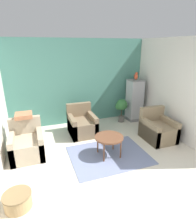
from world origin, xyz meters
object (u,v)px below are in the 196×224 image
at_px(wicker_basket, 18,200).
at_px(coffee_table, 109,138).
at_px(armchair_left, 27,145).
at_px(armchair_right, 158,130).
at_px(potted_plant, 122,107).
at_px(birdcage, 134,100).
at_px(armchair_middle, 82,125).
at_px(parrot, 136,76).

bearing_deg(wicker_basket, coffee_table, 24.55).
height_order(armchair_left, armchair_right, same).
xyz_separation_m(armchair_right, potted_plant, (-0.36, 1.52, 0.25)).
xyz_separation_m(armchair_left, birdcage, (3.56, 1.19, 0.42)).
bearing_deg(wicker_basket, armchair_middle, 53.12).
height_order(coffee_table, birdcage, birdcage).
bearing_deg(armchair_right, wicker_basket, -161.40).
bearing_deg(armchair_left, armchair_middle, 24.44).
relative_size(birdcage, parrot, 5.53).
relative_size(armchair_left, potted_plant, 1.09).
bearing_deg(armchair_right, potted_plant, 103.45).
bearing_deg(potted_plant, parrot, 3.32).
distance_m(armchair_left, potted_plant, 3.28).
xyz_separation_m(armchair_middle, parrot, (2.02, 0.49, 1.25)).
height_order(armchair_right, birdcage, birdcage).
distance_m(birdcage, parrot, 0.83).
height_order(armchair_right, potted_plant, armchair_right).
bearing_deg(wicker_basket, birdcage, 36.50).
xyz_separation_m(coffee_table, armchair_middle, (-0.29, 1.36, -0.17)).
distance_m(parrot, wicker_basket, 4.84).
bearing_deg(potted_plant, armchair_right, -76.55).
relative_size(armchair_left, parrot, 3.37).
height_order(coffee_table, parrot, parrot).
xyz_separation_m(armchair_left, armchair_right, (3.42, -0.36, 0.00)).
relative_size(armchair_right, potted_plant, 1.09).
height_order(coffee_table, armchair_left, armchair_left).
bearing_deg(armchair_middle, armchair_left, -155.56).
bearing_deg(coffee_table, birdcage, 46.80).
bearing_deg(armchair_middle, birdcage, 13.60).
height_order(armchair_middle, wicker_basket, armchair_middle).
relative_size(armchair_right, wicker_basket, 1.90).
height_order(coffee_table, armchair_middle, armchair_middle).
bearing_deg(parrot, armchair_middle, -166.34).
distance_m(potted_plant, wicker_basket, 4.24).
bearing_deg(armchair_left, parrot, 18.48).
bearing_deg(armchair_right, parrot, 84.95).
height_order(coffee_table, wicker_basket, coffee_table).
relative_size(coffee_table, potted_plant, 0.84).
relative_size(armchair_left, armchair_middle, 1.00).
bearing_deg(armchair_middle, armchair_right, -29.29).
bearing_deg(parrot, wicker_basket, -143.48).
distance_m(armchair_middle, potted_plant, 1.61).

